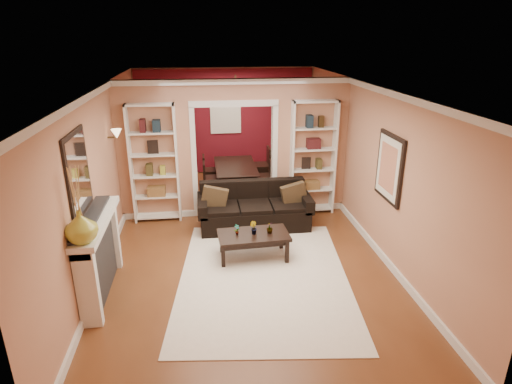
{
  "coord_description": "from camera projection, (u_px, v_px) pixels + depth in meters",
  "views": [
    {
      "loc": [
        -0.63,
        -6.98,
        3.5
      ],
      "look_at": [
        0.17,
        -0.8,
        1.17
      ],
      "focal_mm": 30.0,
      "sensor_mm": 36.0,
      "label": 1
    }
  ],
  "objects": [
    {
      "name": "partition_wall",
      "position": [
        234.0,
        149.0,
        8.42
      ],
      "size": [
        4.5,
        0.15,
        2.7
      ],
      "primitive_type": "cube",
      "color": "tan",
      "rests_on": "floor"
    },
    {
      "name": "bookshelf_left",
      "position": [
        154.0,
        164.0,
        8.15
      ],
      "size": [
        0.9,
        0.3,
        2.3
      ],
      "primitive_type": "cube",
      "color": "white",
      "rests_on": "floor"
    },
    {
      "name": "plant_left",
      "position": [
        237.0,
        230.0,
        6.88
      ],
      "size": [
        0.11,
        0.11,
        0.18
      ],
      "primitive_type": "imported",
      "rotation": [
        0.0,
        0.0,
        0.72
      ],
      "color": "#336626",
      "rests_on": "coffee_table"
    },
    {
      "name": "pillow_left",
      "position": [
        214.0,
        198.0,
        7.9
      ],
      "size": [
        0.47,
        0.17,
        0.46
      ],
      "primitive_type": "cube",
      "rotation": [
        0.0,
        0.0,
        -0.09
      ],
      "color": "brown",
      "rests_on": "sofa"
    },
    {
      "name": "wall_front",
      "position": [
        285.0,
        305.0,
        3.59
      ],
      "size": [
        8.0,
        0.0,
        8.0
      ],
      "primitive_type": "plane",
      "rotation": [
        -1.57,
        0.0,
        0.0
      ],
      "color": "tan",
      "rests_on": "ground"
    },
    {
      "name": "area_rug",
      "position": [
        264.0,
        277.0,
        6.52
      ],
      "size": [
        2.9,
        3.79,
        0.01
      ],
      "primitive_type": "cube",
      "rotation": [
        0.0,
        0.0,
        -0.11
      ],
      "color": "white",
      "rests_on": "floor"
    },
    {
      "name": "dining_chair_nw",
      "position": [
        214.0,
        178.0,
        9.69
      ],
      "size": [
        0.51,
        0.51,
        0.8
      ],
      "primitive_type": "cube",
      "rotation": [
        0.0,
        0.0,
        1.21
      ],
      "color": "black",
      "rests_on": "floor"
    },
    {
      "name": "wall_sconce",
      "position": [
        113.0,
        136.0,
        7.39
      ],
      "size": [
        0.18,
        0.18,
        0.22
      ],
      "primitive_type": "cube",
      "color": "#FFE0A5",
      "rests_on": "wall_left"
    },
    {
      "name": "fireplace",
      "position": [
        101.0,
        257.0,
        5.93
      ],
      "size": [
        0.32,
        1.7,
        1.16
      ],
      "primitive_type": "cube",
      "color": "white",
      "rests_on": "floor"
    },
    {
      "name": "bookshelf_right",
      "position": [
        313.0,
        158.0,
        8.52
      ],
      "size": [
        0.9,
        0.3,
        2.3
      ],
      "primitive_type": "cube",
      "color": "white",
      "rests_on": "floor"
    },
    {
      "name": "mirror",
      "position": [
        78.0,
        174.0,
        5.49
      ],
      "size": [
        0.03,
        0.95,
        1.1
      ],
      "primitive_type": "cube",
      "color": "silver",
      "rests_on": "wall_left"
    },
    {
      "name": "dining_chair_sw",
      "position": [
        213.0,
        171.0,
        10.25
      ],
      "size": [
        0.41,
        0.41,
        0.8
      ],
      "primitive_type": "cube",
      "rotation": [
        0.0,
        0.0,
        1.52
      ],
      "color": "black",
      "rests_on": "floor"
    },
    {
      "name": "dining_chair_ne",
      "position": [
        262.0,
        177.0,
        9.83
      ],
      "size": [
        0.43,
        0.43,
        0.79
      ],
      "primitive_type": "cube",
      "rotation": [
        0.0,
        0.0,
        -1.68
      ],
      "color": "black",
      "rests_on": "floor"
    },
    {
      "name": "wall_right",
      "position": [
        366.0,
        162.0,
        7.58
      ],
      "size": [
        0.0,
        8.0,
        8.0
      ],
      "primitive_type": "plane",
      "rotation": [
        1.57,
        0.0,
        -1.57
      ],
      "color": "tan",
      "rests_on": "ground"
    },
    {
      "name": "wall_left",
      "position": [
        104.0,
        172.0,
        7.04
      ],
      "size": [
        0.0,
        8.0,
        8.0
      ],
      "primitive_type": "plane",
      "rotation": [
        1.57,
        0.0,
        1.57
      ],
      "color": "tan",
      "rests_on": "ground"
    },
    {
      "name": "plant_right",
      "position": [
        270.0,
        228.0,
        6.94
      ],
      "size": [
        0.14,
        0.14,
        0.18
      ],
      "primitive_type": "imported",
      "rotation": [
        0.0,
        0.0,
        4.06
      ],
      "color": "#336626",
      "rests_on": "coffee_table"
    },
    {
      "name": "dining_table",
      "position": [
        237.0,
        177.0,
        10.08
      ],
      "size": [
        1.69,
        0.94,
        0.59
      ],
      "primitive_type": "imported",
      "rotation": [
        0.0,
        0.0,
        1.57
      ],
      "color": "black",
      "rests_on": "floor"
    },
    {
      "name": "floor",
      "position": [
        241.0,
        238.0,
        7.78
      ],
      "size": [
        8.0,
        8.0,
        0.0
      ],
      "primitive_type": "plane",
      "color": "brown",
      "rests_on": "ground"
    },
    {
      "name": "chandelier",
      "position": [
        228.0,
        103.0,
        9.58
      ],
      "size": [
        0.5,
        0.5,
        0.3
      ],
      "primitive_type": "cube",
      "color": "#3C311B",
      "rests_on": "ceiling"
    },
    {
      "name": "dining_window",
      "position": [
        226.0,
        114.0,
        10.89
      ],
      "size": [
        0.78,
        0.03,
        0.98
      ],
      "primitive_type": "cube",
      "color": "#8CA5CC",
      "rests_on": "wall_back"
    },
    {
      "name": "red_back_panel",
      "position": [
        226.0,
        123.0,
        11.01
      ],
      "size": [
        4.44,
        0.04,
        2.64
      ],
      "primitive_type": "cube",
      "color": "maroon",
      "rests_on": "floor"
    },
    {
      "name": "plant_center",
      "position": [
        253.0,
        228.0,
        6.91
      ],
      "size": [
        0.15,
        0.15,
        0.21
      ],
      "primitive_type": "imported",
      "rotation": [
        0.0,
        0.0,
        2.26
      ],
      "color": "#336626",
      "rests_on": "coffee_table"
    },
    {
      "name": "wall_back",
      "position": [
        226.0,
        122.0,
        11.03
      ],
      "size": [
        8.0,
        0.0,
        8.0
      ],
      "primitive_type": "plane",
      "rotation": [
        1.57,
        0.0,
        0.0
      ],
      "color": "tan",
      "rests_on": "ground"
    },
    {
      "name": "sofa",
      "position": [
        254.0,
        206.0,
        8.09
      ],
      "size": [
        2.13,
        0.92,
        0.83
      ],
      "primitive_type": "cube",
      "color": "black",
      "rests_on": "floor"
    },
    {
      "name": "pillow_right",
      "position": [
        294.0,
        194.0,
        8.08
      ],
      "size": [
        0.48,
        0.19,
        0.46
      ],
      "primitive_type": "cube",
      "rotation": [
        0.0,
        0.0,
        0.12
      ],
      "color": "brown",
      "rests_on": "sofa"
    },
    {
      "name": "dining_chair_se",
      "position": [
        258.0,
        166.0,
        10.36
      ],
      "size": [
        0.52,
        0.52,
        0.95
      ],
      "primitive_type": "cube",
      "rotation": [
        0.0,
        0.0,
        -1.45
      ],
      "color": "black",
      "rests_on": "floor"
    },
    {
      "name": "coffee_table",
      "position": [
        253.0,
        246.0,
        7.02
      ],
      "size": [
        1.18,
        0.68,
        0.43
      ],
      "primitive_type": "cube",
      "rotation": [
        0.0,
        0.0,
        0.06
      ],
      "color": "black",
      "rests_on": "floor"
    },
    {
      "name": "framed_art",
      "position": [
        389.0,
        168.0,
        6.58
      ],
      "size": [
        0.04,
        0.85,
        1.05
      ],
      "primitive_type": "cube",
      "color": "black",
      "rests_on": "wall_right"
    },
    {
      "name": "ceiling",
      "position": [
        239.0,
        86.0,
        6.84
      ],
      "size": [
        8.0,
        8.0,
        0.0
      ],
      "primitive_type": "plane",
      "rotation": [
        3.14,
        0.0,
        0.0
      ],
      "color": "white",
      "rests_on": "ground"
    },
    {
      "name": "vase",
      "position": [
        81.0,
        227.0,
        5.03
      ],
      "size": [
        0.42,
        0.42,
        0.4
      ],
      "primitive_type": "imported",
      "rotation": [
        0.0,
        0.0,
        -0.09
      ],
      "color": "#A4A635",
      "rests_on": "fireplace"
    }
  ]
}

